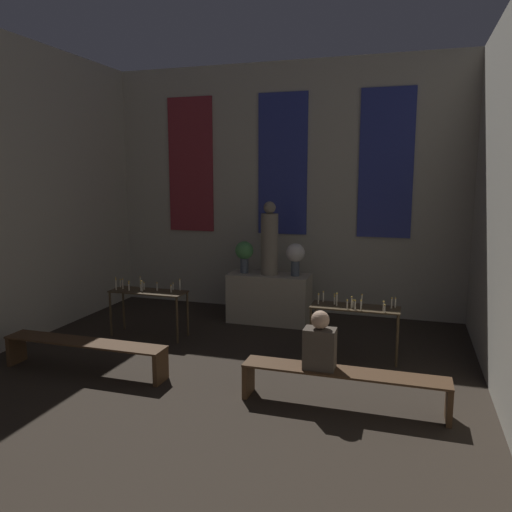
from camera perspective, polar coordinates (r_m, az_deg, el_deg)
name	(u,v)px	position (r m, az deg, el deg)	size (l,w,h in m)	color
wall_back	(283,188)	(9.67, 3.15, 7.76)	(7.02, 0.16, 4.71)	#B2AD9E
altar	(269,298)	(9.01, 1.52, -4.84)	(1.45, 0.62, 0.88)	#ADA38E
statue	(269,241)	(8.81, 1.55, 1.72)	(0.31, 0.31, 1.30)	gray
flower_vase_left	(244,253)	(8.98, -1.35, 0.39)	(0.33, 0.33, 0.58)	#4C5666
flower_vase_right	(295,255)	(8.73, 4.52, 0.11)	(0.33, 0.33, 0.58)	#4C5666
candle_rack_left	(148,296)	(8.36, -12.24, -4.54)	(1.26, 0.44, 0.96)	#473823
candle_rack_right	(355,313)	(7.34, 11.23, -6.43)	(1.26, 0.44, 0.96)	#473823
pew_back_left	(84,349)	(7.17, -19.02, -9.99)	(2.33, 0.36, 0.43)	#4C331E
pew_back_right	(343,380)	(5.91, 9.93, -13.77)	(2.33, 0.36, 0.43)	#4C331E
person_seated	(320,343)	(5.81, 7.30, -9.86)	(0.36, 0.24, 0.68)	#4C4238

